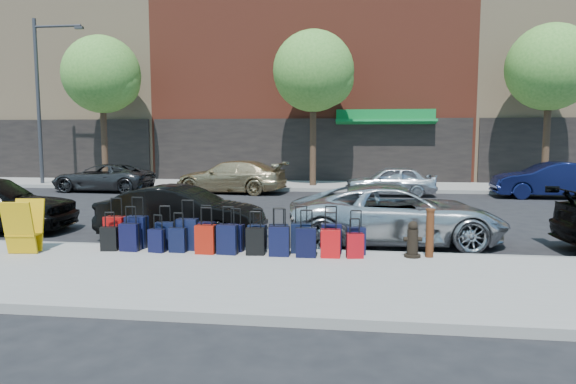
# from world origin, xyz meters

# --- Properties ---
(ground) EXTENTS (120.00, 120.00, 0.00)m
(ground) POSITION_xyz_m (0.00, 0.00, 0.00)
(ground) COLOR black
(ground) RESTS_ON ground
(sidewalk_near) EXTENTS (60.00, 4.00, 0.15)m
(sidewalk_near) POSITION_xyz_m (0.00, -6.50, 0.07)
(sidewalk_near) COLOR gray
(sidewalk_near) RESTS_ON ground
(sidewalk_far) EXTENTS (60.00, 4.00, 0.15)m
(sidewalk_far) POSITION_xyz_m (0.00, 10.00, 0.07)
(sidewalk_far) COLOR gray
(sidewalk_far) RESTS_ON ground
(curb_near) EXTENTS (60.00, 0.08, 0.15)m
(curb_near) POSITION_xyz_m (0.00, -4.48, 0.07)
(curb_near) COLOR gray
(curb_near) RESTS_ON ground
(curb_far) EXTENTS (60.00, 0.08, 0.15)m
(curb_far) POSITION_xyz_m (0.00, 7.98, 0.07)
(curb_far) COLOR gray
(curb_far) RESTS_ON ground
(building_left) EXTENTS (15.00, 12.12, 16.00)m
(building_left) POSITION_xyz_m (-16.00, 17.98, 7.98)
(building_left) COLOR tan
(building_left) RESTS_ON ground
(building_center) EXTENTS (17.00, 12.85, 20.00)m
(building_center) POSITION_xyz_m (0.00, 17.99, 9.98)
(building_center) COLOR maroon
(building_center) RESTS_ON ground
(tree_left) EXTENTS (3.80, 3.80, 7.27)m
(tree_left) POSITION_xyz_m (-9.86, 9.50, 5.41)
(tree_left) COLOR black
(tree_left) RESTS_ON sidewalk_far
(tree_center) EXTENTS (3.80, 3.80, 7.27)m
(tree_center) POSITION_xyz_m (0.64, 9.50, 5.41)
(tree_center) COLOR black
(tree_center) RESTS_ON sidewalk_far
(tree_right) EXTENTS (3.80, 3.80, 7.27)m
(tree_right) POSITION_xyz_m (11.14, 9.50, 5.41)
(tree_right) COLOR black
(tree_right) RESTS_ON sidewalk_far
(streetlight) EXTENTS (2.59, 0.18, 8.00)m
(streetlight) POSITION_xyz_m (-12.80, 8.80, 4.66)
(streetlight) COLOR #333338
(streetlight) RESTS_ON sidewalk_far
(suitcase_front_0) EXTENTS (0.45, 0.28, 1.05)m
(suitcase_front_0) POSITION_xyz_m (-2.53, -4.79, 0.48)
(suitcase_front_0) COLOR #8F0909
(suitcase_front_0) RESTS_ON sidewalk_near
(suitcase_front_1) EXTENTS (0.46, 0.28, 1.07)m
(suitcase_front_1) POSITION_xyz_m (-2.06, -4.77, 0.49)
(suitcase_front_1) COLOR black
(suitcase_front_1) RESTS_ON sidewalk_near
(suitcase_front_2) EXTENTS (0.40, 0.27, 0.91)m
(suitcase_front_2) POSITION_xyz_m (-1.42, -4.82, 0.43)
(suitcase_front_2) COLOR black
(suitcase_front_2) RESTS_ON sidewalk_near
(suitcase_front_3) EXTENTS (0.43, 0.24, 1.04)m
(suitcase_front_3) POSITION_xyz_m (-0.93, -4.84, 0.48)
(suitcase_front_3) COLOR black
(suitcase_front_3) RESTS_ON sidewalk_near
(suitcase_front_4) EXTENTS (0.40, 0.25, 0.93)m
(suitcase_front_4) POSITION_xyz_m (-0.57, -4.76, 0.44)
(suitcase_front_4) COLOR black
(suitcase_front_4) RESTS_ON sidewalk_near
(suitcase_front_5) EXTENTS (0.39, 0.26, 0.88)m
(suitcase_front_5) POSITION_xyz_m (0.07, -4.82, 0.43)
(suitcase_front_5) COLOR black
(suitcase_front_5) RESTS_ON sidewalk_near
(suitcase_front_6) EXTENTS (0.38, 0.25, 0.87)m
(suitcase_front_6) POSITION_xyz_m (0.52, -4.75, 0.42)
(suitcase_front_6) COLOR black
(suitcase_front_6) RESTS_ON sidewalk_near
(suitcase_front_7) EXTENTS (0.41, 0.27, 0.91)m
(suitcase_front_7) POSITION_xyz_m (0.97, -4.77, 0.43)
(suitcase_front_7) COLOR black
(suitcase_front_7) RESTS_ON sidewalk_near
(suitcase_front_8) EXTENTS (0.41, 0.25, 0.96)m
(suitcase_front_8) POSITION_xyz_m (1.43, -4.80, 0.45)
(suitcase_front_8) COLOR black
(suitcase_front_8) RESTS_ON sidewalk_near
(suitcase_front_9) EXTENTS (0.43, 0.28, 0.96)m
(suitcase_front_9) POSITION_xyz_m (2.03, -4.76, 0.45)
(suitcase_front_9) COLOR black
(suitcase_front_9) RESTS_ON sidewalk_near
(suitcase_front_10) EXTENTS (0.39, 0.25, 0.89)m
(suitcase_front_10) POSITION_xyz_m (2.53, -4.81, 0.43)
(suitcase_front_10) COLOR black
(suitcase_front_10) RESTS_ON sidewalk_near
(suitcase_back_0) EXTENTS (0.36, 0.23, 0.80)m
(suitcase_back_0) POSITION_xyz_m (-2.50, -5.12, 0.40)
(suitcase_back_0) COLOR black
(suitcase_back_0) RESTS_ON sidewalk_near
(suitcase_back_1) EXTENTS (0.40, 0.24, 0.92)m
(suitcase_back_1) POSITION_xyz_m (-2.06, -5.09, 0.44)
(suitcase_back_1) COLOR black
(suitcase_back_1) RESTS_ON sidewalk_near
(suitcase_back_2) EXTENTS (0.35, 0.23, 0.77)m
(suitcase_back_2) POSITION_xyz_m (-1.47, -5.13, 0.39)
(suitcase_back_2) COLOR black
(suitcase_back_2) RESTS_ON sidewalk_near
(suitcase_back_3) EXTENTS (0.34, 0.21, 0.81)m
(suitcase_back_3) POSITION_xyz_m (-1.05, -5.07, 0.40)
(suitcase_back_3) COLOR black
(suitcase_back_3) RESTS_ON sidewalk_near
(suitcase_back_4) EXTENTS (0.40, 0.24, 0.93)m
(suitcase_back_4) POSITION_xyz_m (-0.46, -5.13, 0.44)
(suitcase_back_4) COLOR #961609
(suitcase_back_4) RESTS_ON sidewalk_near
(suitcase_back_5) EXTENTS (0.42, 0.27, 0.96)m
(suitcase_back_5) POSITION_xyz_m (-0.01, -5.11, 0.45)
(suitcase_back_5) COLOR black
(suitcase_back_5) RESTS_ON sidewalk_near
(suitcase_back_6) EXTENTS (0.38, 0.25, 0.87)m
(suitcase_back_6) POSITION_xyz_m (0.55, -5.10, 0.42)
(suitcase_back_6) COLOR black
(suitcase_back_6) RESTS_ON sidewalk_near
(suitcase_back_7) EXTENTS (0.41, 0.25, 0.95)m
(suitcase_back_7) POSITION_xyz_m (1.04, -5.13, 0.45)
(suitcase_back_7) COLOR black
(suitcase_back_7) RESTS_ON sidewalk_near
(suitcase_back_8) EXTENTS (0.40, 0.24, 0.93)m
(suitcase_back_8) POSITION_xyz_m (1.57, -5.15, 0.44)
(suitcase_back_8) COLOR black
(suitcase_back_8) RESTS_ON sidewalk_near
(suitcase_back_9) EXTENTS (0.38, 0.23, 0.89)m
(suitcase_back_9) POSITION_xyz_m (2.04, -5.14, 0.43)
(suitcase_back_9) COLOR #B50B0E
(suitcase_back_9) RESTS_ON sidewalk_near
(suitcase_back_10) EXTENTS (0.35, 0.24, 0.77)m
(suitcase_back_10) POSITION_xyz_m (2.51, -5.11, 0.39)
(suitcase_back_10) COLOR #9C0A11
(suitcase_back_10) RESTS_ON sidewalk_near
(fire_hydrant) EXTENTS (0.36, 0.32, 0.71)m
(fire_hydrant) POSITION_xyz_m (3.62, -4.89, 0.48)
(fire_hydrant) COLOR black
(fire_hydrant) RESTS_ON sidewalk_near
(bollard) EXTENTS (0.18, 0.18, 0.95)m
(bollard) POSITION_xyz_m (3.95, -4.85, 0.64)
(bollard) COLOR #38190C
(bollard) RESTS_ON sidewalk_near
(display_rack) EXTENTS (0.66, 0.72, 1.06)m
(display_rack) POSITION_xyz_m (-4.10, -5.54, 0.68)
(display_rack) COLOR #CB980B
(display_rack) RESTS_ON sidewalk_near
(car_near_1) EXTENTS (4.02, 1.61, 1.30)m
(car_near_1) POSITION_xyz_m (-1.63, -3.17, 0.65)
(car_near_1) COLOR black
(car_near_1) RESTS_ON ground
(car_near_2) EXTENTS (5.11, 2.65, 1.37)m
(car_near_2) POSITION_xyz_m (3.46, -2.92, 0.69)
(car_near_2) COLOR silver
(car_near_2) RESTS_ON ground
(car_far_0) EXTENTS (4.56, 2.25, 1.24)m
(car_far_0) POSITION_xyz_m (-8.79, 6.87, 0.62)
(car_far_0) COLOR #2F2F31
(car_far_0) RESTS_ON ground
(car_far_1) EXTENTS (5.13, 2.64, 1.42)m
(car_far_1) POSITION_xyz_m (-2.91, 7.02, 0.71)
(car_far_1) COLOR tan
(car_far_1) RESTS_ON ground
(car_far_2) EXTENTS (3.76, 1.58, 1.27)m
(car_far_2) POSITION_xyz_m (3.97, 6.71, 0.63)
(car_far_2) COLOR silver
(car_far_2) RESTS_ON ground
(car_far_3) EXTENTS (4.47, 1.67, 1.46)m
(car_far_3) POSITION_xyz_m (10.31, 6.77, 0.73)
(car_far_3) COLOR #0D133C
(car_far_3) RESTS_ON ground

